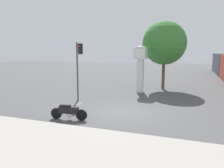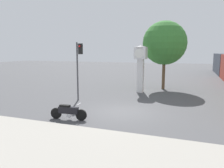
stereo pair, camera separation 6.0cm
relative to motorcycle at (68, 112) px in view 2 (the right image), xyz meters
The scene contains 6 objects.
ground_plane 3.49m from the motorcycle, 48.10° to the left, with size 120.00×120.00×0.00m, color #4C4C4F.
sidewalk_strip 4.64m from the motorcycle, 60.00° to the right, with size 36.00×6.00×0.10m.
motorcycle is the anchor object (origin of this frame).
clock_tower 10.06m from the motorcycle, 78.67° to the left, with size 1.26×1.26×4.37m.
traffic_light 5.53m from the motorcycle, 111.20° to the left, with size 0.50×0.35×4.50m.
street_tree 13.30m from the motorcycle, 72.86° to the left, with size 4.32×4.32×6.79m.
Camera 2 is at (4.09, -12.87, 3.81)m, focal length 35.00 mm.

